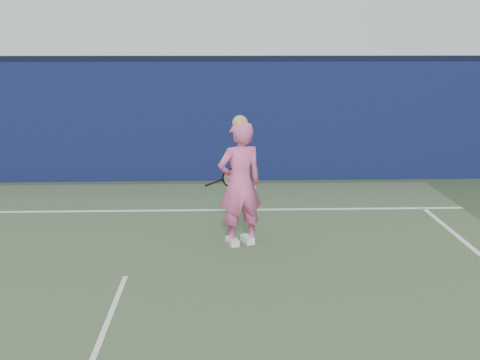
{
  "coord_description": "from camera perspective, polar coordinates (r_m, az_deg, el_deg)",
  "views": [
    {
      "loc": [
        1.2,
        -6.14,
        2.91
      ],
      "look_at": [
        1.48,
        2.23,
        0.96
      ],
      "focal_mm": 45.0,
      "sensor_mm": 36.0,
      "label": 1
    }
  ],
  "objects": [
    {
      "name": "ground",
      "position": [
        6.9,
        -12.05,
        -12.15
      ],
      "size": [
        80.0,
        80.0,
        0.0
      ],
      "primitive_type": "plane",
      "color": "#2C3A24",
      "rests_on": "ground"
    },
    {
      "name": "wall_cap",
      "position": [
        12.7,
        -7.51,
        11.37
      ],
      "size": [
        24.0,
        0.42,
        0.1
      ],
      "primitive_type": "cube",
      "color": "black",
      "rests_on": "backstop_wall"
    },
    {
      "name": "court_lines",
      "position": [
        6.6,
        -12.56,
        -13.27
      ],
      "size": [
        11.0,
        12.04,
        0.01
      ],
      "color": "white",
      "rests_on": "court_surface"
    },
    {
      "name": "player",
      "position": [
        8.6,
        0.0,
        -0.32
      ],
      "size": [
        0.77,
        0.63,
        1.89
      ],
      "rotation": [
        0.0,
        0.0,
        3.49
      ],
      "color": "#EA5B96",
      "rests_on": "ground"
    },
    {
      "name": "racket",
      "position": [
        8.99,
        -1.08,
        0.18
      ],
      "size": [
        0.53,
        0.18,
        0.29
      ],
      "rotation": [
        0.0,
        0.0,
        0.15
      ],
      "color": "black",
      "rests_on": "ground"
    },
    {
      "name": "backstop_wall",
      "position": [
        12.8,
        -7.34,
        5.55
      ],
      "size": [
        24.0,
        0.4,
        2.5
      ],
      "primitive_type": "cube",
      "color": "#0C1636",
      "rests_on": "ground"
    }
  ]
}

